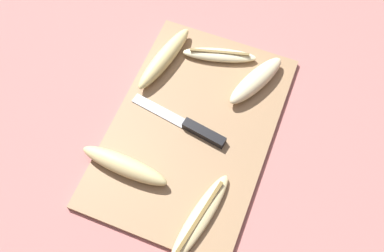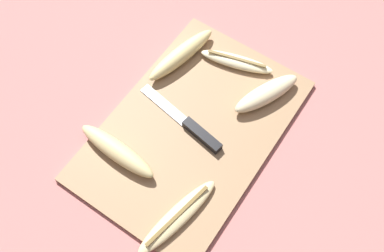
% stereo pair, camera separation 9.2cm
% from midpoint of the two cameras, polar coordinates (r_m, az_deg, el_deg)
% --- Properties ---
extents(ground_plane, '(4.00, 4.00, 0.00)m').
position_cam_midpoint_polar(ground_plane, '(0.94, -2.79, -0.88)').
color(ground_plane, '#B76B66').
extents(cutting_board, '(0.49, 0.32, 0.01)m').
position_cam_midpoint_polar(cutting_board, '(0.93, -2.80, -0.72)').
color(cutting_board, '#997551').
rests_on(cutting_board, ground_plane).
extents(knife, '(0.06, 0.22, 0.02)m').
position_cam_midpoint_polar(knife, '(0.92, -2.47, -0.60)').
color(knife, black).
rests_on(knife, cutting_board).
extents(banana_golden_short, '(0.19, 0.07, 0.04)m').
position_cam_midpoint_polar(banana_golden_short, '(1.00, -6.19, 8.33)').
color(banana_golden_short, '#EDD689').
rests_on(banana_golden_short, cutting_board).
extents(banana_mellow_near, '(0.20, 0.07, 0.02)m').
position_cam_midpoint_polar(banana_mellow_near, '(0.85, -2.10, -11.86)').
color(banana_mellow_near, beige).
rests_on(banana_mellow_near, cutting_board).
extents(banana_pale_long, '(0.08, 0.17, 0.02)m').
position_cam_midpoint_polar(banana_pale_long, '(1.01, 0.88, 8.76)').
color(banana_pale_long, beige).
rests_on(banana_pale_long, cutting_board).
extents(banana_spotted_left, '(0.05, 0.18, 0.04)m').
position_cam_midpoint_polar(banana_spotted_left, '(0.89, -11.52, -5.26)').
color(banana_spotted_left, '#DBC684').
rests_on(banana_spotted_left, cutting_board).
extents(banana_cream_curved, '(0.16, 0.10, 0.04)m').
position_cam_midpoint_polar(banana_cream_curved, '(0.97, 5.45, 5.53)').
color(banana_cream_curved, beige).
rests_on(banana_cream_curved, cutting_board).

